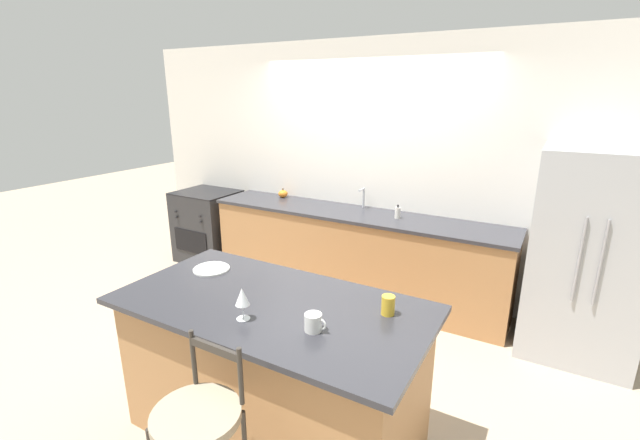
% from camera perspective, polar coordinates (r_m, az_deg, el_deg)
% --- Properties ---
extents(ground_plane, '(18.00, 18.00, 0.00)m').
position_cam_1_polar(ground_plane, '(4.59, 2.37, -11.40)').
color(ground_plane, tan).
extents(wall_back, '(6.00, 0.07, 2.70)m').
position_cam_1_polar(wall_back, '(4.74, 6.45, 6.77)').
color(wall_back, silver).
rests_on(wall_back, ground_plane).
extents(back_counter, '(3.29, 0.67, 0.94)m').
position_cam_1_polar(back_counter, '(4.70, 4.55, -4.42)').
color(back_counter, '#A87547').
rests_on(back_counter, ground_plane).
extents(sink_faucet, '(0.02, 0.13, 0.22)m').
position_cam_1_polar(sink_faucet, '(4.69, 5.76, 3.27)').
color(sink_faucet, '#ADAFB5').
rests_on(sink_faucet, back_counter).
extents(kitchen_island, '(1.91, 0.99, 0.95)m').
position_cam_1_polar(kitchen_island, '(2.88, -6.23, -19.16)').
color(kitchen_island, '#A87547').
rests_on(kitchen_island, ground_plane).
extents(refrigerator, '(0.85, 0.76, 1.75)m').
position_cam_1_polar(refrigerator, '(4.12, 32.01, -4.11)').
color(refrigerator, '#ADAFB5').
rests_on(refrigerator, ground_plane).
extents(oven_range, '(0.75, 0.68, 0.93)m').
position_cam_1_polar(oven_range, '(5.84, -14.62, -0.75)').
color(oven_range, '#28282B').
rests_on(oven_range, ground_plane).
extents(bar_stool_near, '(0.41, 0.41, 1.07)m').
position_cam_1_polar(bar_stool_near, '(2.29, -15.75, -26.11)').
color(bar_stool_near, '#332D28').
rests_on(bar_stool_near, ground_plane).
extents(dinner_plate, '(0.25, 0.25, 0.02)m').
position_cam_1_polar(dinner_plate, '(3.14, -14.28, -6.31)').
color(dinner_plate, white).
rests_on(dinner_plate, kitchen_island).
extents(wine_glass, '(0.08, 0.08, 0.19)m').
position_cam_1_polar(wine_glass, '(2.42, -10.33, -10.12)').
color(wine_glass, white).
rests_on(wine_glass, kitchen_island).
extents(coffee_mug, '(0.13, 0.09, 0.10)m').
position_cam_1_polar(coffee_mug, '(2.31, -0.86, -13.50)').
color(coffee_mug, white).
rests_on(coffee_mug, kitchen_island).
extents(tumbler_cup, '(0.08, 0.08, 0.11)m').
position_cam_1_polar(tumbler_cup, '(2.49, 9.07, -11.16)').
color(tumbler_cup, gold).
rests_on(tumbler_cup, kitchen_island).
extents(pumpkin_decoration, '(0.11, 0.11, 0.11)m').
position_cam_1_polar(pumpkin_decoration, '(5.17, -4.95, 3.51)').
color(pumpkin_decoration, orange).
rests_on(pumpkin_decoration, back_counter).
extents(soap_bottle, '(0.06, 0.06, 0.14)m').
position_cam_1_polar(soap_bottle, '(4.36, 10.31, 0.97)').
color(soap_bottle, silver).
rests_on(soap_bottle, back_counter).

